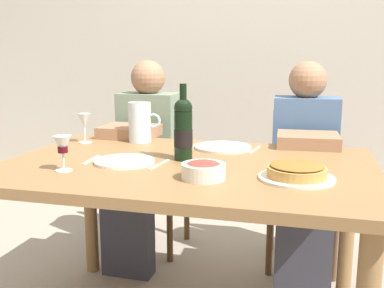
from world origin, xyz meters
The scene contains 18 objects.
back_wall centered at (0.00, 1.91, 1.40)m, with size 8.00×0.10×2.80m, color beige.
dining_table centered at (0.00, 0.00, 0.67)m, with size 1.50×1.00×0.76m.
wine_bottle centered at (-0.03, 0.05, 0.89)m, with size 0.08×0.08×0.32m.
water_pitcher centered at (-0.35, 0.38, 0.85)m, with size 0.17×0.11×0.20m.
baked_tart centered at (0.44, -0.14, 0.79)m, with size 0.27×0.27×0.06m.
salad_bowl centered at (0.12, -0.21, 0.79)m, with size 0.16×0.16×0.07m.
wine_glass_left_diner centered at (-0.42, -0.24, 0.86)m, with size 0.07×0.07×0.14m.
wine_glass_right_diner centered at (-0.61, 0.28, 0.87)m, with size 0.06×0.06×0.15m.
dinner_plate_left_setting centered at (-0.25, -0.06, 0.77)m, with size 0.25×0.25×0.01m, color white.
dinner_plate_right_setting centered at (0.08, 0.32, 0.77)m, with size 0.27×0.27×0.01m, color silver.
fork_left_setting centered at (-0.40, -0.06, 0.76)m, with size 0.16×0.01×0.01m, color silver.
knife_left_setting centered at (-0.10, -0.06, 0.76)m, with size 0.18×0.01×0.01m, color silver.
knife_right_setting centered at (0.23, 0.32, 0.76)m, with size 0.18×0.01×0.01m, color silver.
spoon_right_setting centered at (-0.07, 0.32, 0.76)m, with size 0.16×0.01×0.01m, color silver.
chair_left centered at (-0.45, 0.89, 0.50)m, with size 0.41×0.41×0.87m.
diner_left centered at (-0.45, 0.66, 0.62)m, with size 0.34×0.51×1.16m.
chair_right centered at (0.44, 0.88, 0.50)m, with size 0.43×0.43×0.87m.
diner_right centered at (0.46, 0.64, 0.62)m, with size 0.35×0.52×1.16m.
Camera 1 is at (0.49, -1.75, 1.20)m, focal length 42.94 mm.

